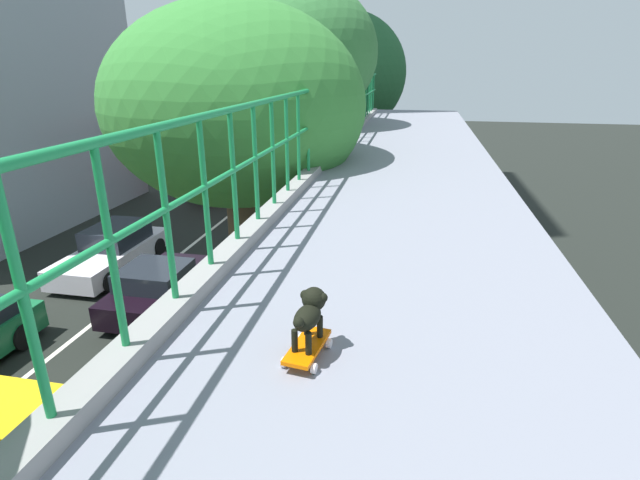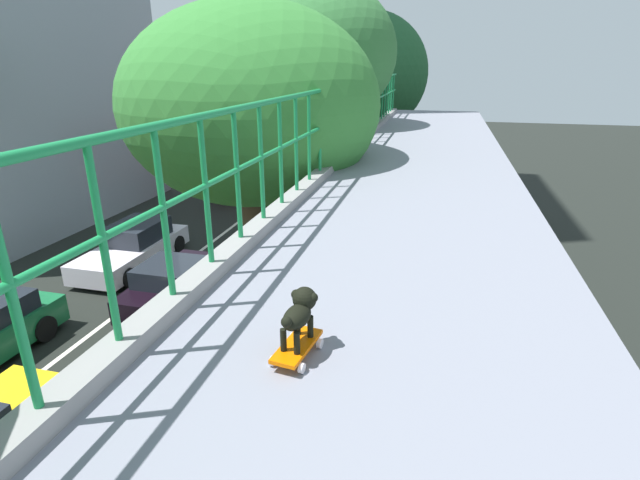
% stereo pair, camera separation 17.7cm
% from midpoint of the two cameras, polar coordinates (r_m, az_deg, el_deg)
% --- Properties ---
extents(overpass_deck, '(2.91, 32.53, 0.53)m').
position_cam_midpoint_polar(overpass_deck, '(2.55, 5.87, -26.57)').
color(overpass_deck, gray).
rests_on(overpass_deck, bridge_pier).
extents(green_railing, '(0.20, 30.91, 1.26)m').
position_cam_midpoint_polar(green_railing, '(2.69, -25.22, -10.78)').
color(green_railing, gray).
rests_on(green_railing, overpass_deck).
extents(car_black_fifth, '(1.98, 3.87, 1.39)m').
position_cam_midpoint_polar(car_black_fifth, '(14.37, -16.17, -5.02)').
color(car_black_fifth, black).
rests_on(car_black_fifth, ground).
extents(car_white_sixth, '(1.90, 4.56, 1.45)m').
position_cam_midpoint_polar(car_white_sixth, '(17.68, -21.04, -0.78)').
color(car_white_sixth, silver).
rests_on(car_white_sixth, ground).
extents(city_bus, '(2.52, 11.81, 3.51)m').
position_cam_midpoint_polar(city_bus, '(29.67, -6.14, 11.23)').
color(city_bus, '#AF1A1A').
rests_on(city_bus, ground).
extents(roadside_tree_mid, '(4.51, 4.51, 7.66)m').
position_cam_midpoint_polar(roadside_tree_mid, '(8.79, -7.57, 15.10)').
color(roadside_tree_mid, '#4C3A29').
rests_on(roadside_tree_mid, ground).
extents(roadside_tree_far, '(4.10, 4.10, 8.67)m').
position_cam_midpoint_polar(roadside_tree_far, '(13.45, 0.21, 21.09)').
color(roadside_tree_far, '#4E3D30').
rests_on(roadside_tree_far, ground).
extents(roadside_tree_farthest, '(5.17, 5.17, 8.77)m').
position_cam_midpoint_polar(roadside_tree_farthest, '(22.30, 6.00, 19.06)').
color(roadside_tree_farthest, brown).
rests_on(roadside_tree_farthest, ground).
extents(toy_skateboard, '(0.24, 0.42, 0.08)m').
position_cam_midpoint_polar(toy_skateboard, '(2.81, -0.91, -12.65)').
color(toy_skateboard, '#F46702').
rests_on(toy_skateboard, overpass_deck).
extents(small_dog, '(0.18, 0.37, 0.30)m').
position_cam_midpoint_polar(small_dog, '(2.74, -0.56, -8.46)').
color(small_dog, black).
rests_on(small_dog, toy_skateboard).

